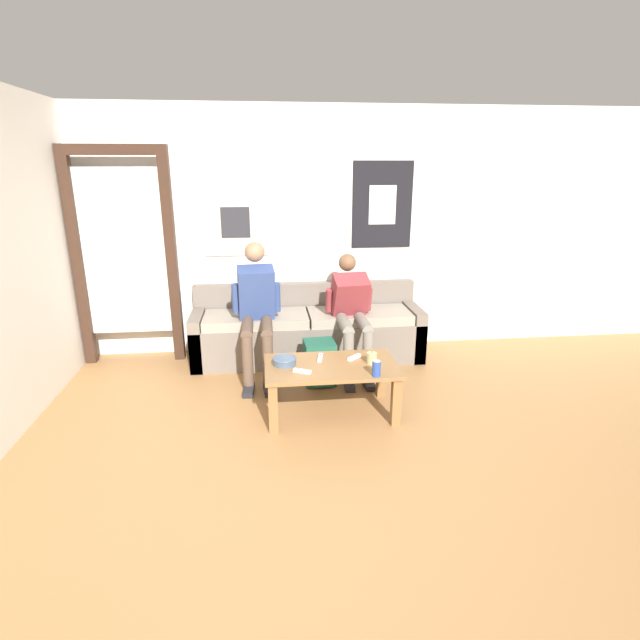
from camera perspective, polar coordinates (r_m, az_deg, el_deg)
ground_plane at (r=3.12m, az=-2.65°, el=-21.95°), size 18.00×18.00×0.00m
wall_back at (r=5.35m, az=-5.01°, el=9.88°), size 10.00×0.07×2.55m
door_frame at (r=5.32m, az=-21.52°, el=7.85°), size 1.00×0.10×2.15m
couch at (r=5.25m, az=-1.42°, el=-1.35°), size 2.37×0.68×0.75m
coffee_table at (r=4.07m, az=1.28°, el=-6.12°), size 1.07×0.62×0.43m
person_seated_adult at (r=4.78m, az=-7.28°, el=1.61°), size 0.47×0.89×1.26m
person_seated_teen at (r=4.88m, az=3.61°, el=1.20°), size 0.47×0.96×1.11m
backpack at (r=4.67m, az=-0.03°, el=-4.99°), size 0.29×0.32×0.41m
ceramic_bowl at (r=4.04m, az=-4.01°, el=-4.65°), size 0.19×0.19×0.06m
pillar_candle at (r=4.07m, az=5.94°, el=-4.35°), size 0.08×0.08×0.10m
drink_can_blue at (r=3.84m, az=6.47°, el=-5.52°), size 0.07×0.07×0.12m
game_controller_near_left at (r=3.89m, az=-2.05°, el=-5.86°), size 0.14×0.10×0.03m
game_controller_near_right at (r=4.15m, az=0.03°, el=-4.31°), size 0.06×0.15×0.03m
game_controller_far_center at (r=4.17m, az=3.93°, el=-4.27°), size 0.13×0.12×0.03m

